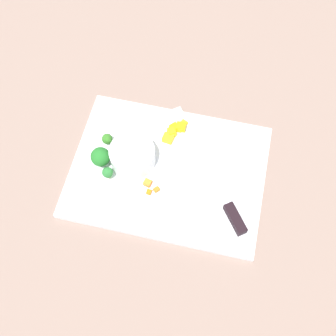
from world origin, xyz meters
name	(u,v)px	position (x,y,z in m)	size (l,w,h in m)	color
ground_plane	(168,172)	(0.00, 0.00, 0.00)	(4.00, 4.00, 0.00)	gray
cutting_board	(168,171)	(0.00, 0.00, 0.01)	(0.43, 0.32, 0.01)	white
prep_bowl	(132,156)	(-0.08, 0.01, 0.04)	(0.10, 0.10, 0.05)	white
chef_knife	(219,189)	(0.12, -0.02, 0.02)	(0.22, 0.29, 0.02)	silver
carrot_dice_0	(148,183)	(-0.04, -0.04, 0.02)	(0.01, 0.02, 0.01)	orange
carrot_dice_1	(157,190)	(-0.01, -0.05, 0.02)	(0.01, 0.01, 0.01)	orange
carrot_dice_2	(149,192)	(-0.03, -0.06, 0.02)	(0.01, 0.01, 0.01)	orange
pepper_dice_0	(181,127)	(0.01, 0.11, 0.02)	(0.02, 0.02, 0.02)	yellow
pepper_dice_1	(172,132)	(-0.01, 0.09, 0.02)	(0.02, 0.02, 0.02)	yellow
pepper_dice_2	(184,124)	(0.01, 0.12, 0.02)	(0.02, 0.01, 0.01)	yellow
pepper_dice_3	(174,128)	(-0.01, 0.11, 0.02)	(0.02, 0.02, 0.02)	yellow
pepper_dice_4	(168,138)	(-0.02, 0.08, 0.02)	(0.02, 0.02, 0.02)	yellow
broccoli_floret_0	(108,173)	(-0.12, -0.05, 0.03)	(0.02, 0.02, 0.03)	#98C158
broccoli_floret_1	(100,157)	(-0.15, -0.01, 0.04)	(0.04, 0.04, 0.05)	#93BB69
broccoli_floret_2	(107,139)	(-0.15, 0.04, 0.03)	(0.02, 0.02, 0.03)	#8BC165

